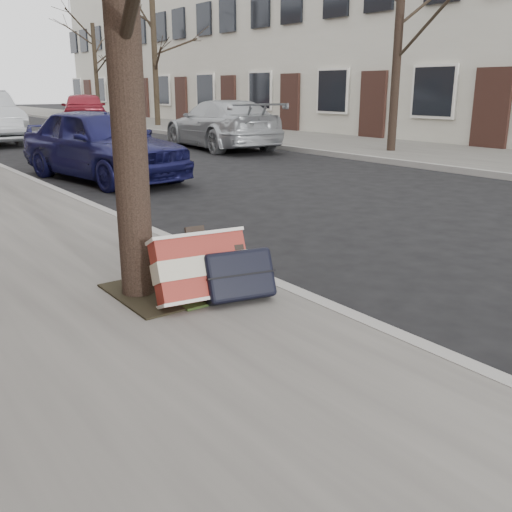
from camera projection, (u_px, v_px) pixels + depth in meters
ground at (466, 295)px, 4.57m from camera, size 120.00×120.00×0.00m
far_sidewalk at (230, 132)px, 20.57m from camera, size 4.00×70.00×0.12m
house_far at (324, 37)px, 23.39m from camera, size 6.70×40.00×7.20m
dirt_patch at (172, 289)px, 4.32m from camera, size 0.85×0.85×0.02m
suitcase_red at (201, 268)px, 4.02m from camera, size 0.71×0.46×0.51m
suitcase_navy at (239, 275)px, 4.06m from camera, size 0.55×0.40×0.39m
car_near_front at (102, 144)px, 10.15m from camera, size 2.09×3.98×1.29m
car_far_front at (221, 124)px, 15.45m from camera, size 2.37×4.66×1.30m
car_far_back at (84, 110)px, 23.12m from camera, size 3.06×4.63×1.47m
tree_far_a at (398, 44)px, 13.34m from camera, size 0.21×0.21×4.94m
tree_far_b at (155, 60)px, 22.96m from camera, size 0.22×0.22×5.14m
tree_far_c at (96, 72)px, 27.98m from camera, size 0.20×0.20×4.48m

